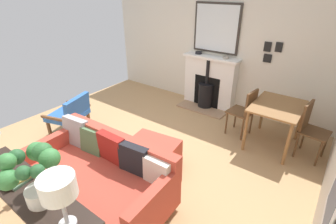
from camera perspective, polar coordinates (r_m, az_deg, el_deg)
ground_plane at (r=4.11m, az=-7.78°, el=-9.69°), size 5.13×5.24×0.01m
wall_left at (r=5.51m, az=10.56°, el=15.19°), size 0.12×5.24×2.67m
fireplace at (r=5.52m, az=9.43°, el=6.31°), size 0.63×1.23×1.13m
mirror_over_mantel at (r=5.35m, az=11.12°, el=18.49°), size 0.04×0.99×0.98m
mantel_bowl_near at (r=5.51m, az=7.09°, el=13.50°), size 0.14×0.14×0.05m
mantel_bowl_far at (r=5.24m, az=13.28°, el=12.22°), size 0.12×0.12×0.04m
sofa at (r=3.25m, az=-15.00°, el=-13.78°), size 0.97×1.88×0.83m
ottoman at (r=3.75m, az=-3.44°, el=-8.91°), size 0.62×0.79×0.39m
armchair_accent at (r=4.75m, az=-21.57°, el=-0.10°), size 0.81×0.74×0.74m
console_table at (r=2.76m, az=-29.48°, el=-16.51°), size 0.37×1.73×0.79m
table_lamp_far_end at (r=1.99m, az=-24.08°, el=-15.89°), size 0.26×0.26×0.48m
potted_plant at (r=2.33m, az=-28.83°, el=-11.56°), size 0.47×0.47×0.53m
book_stack at (r=2.80m, az=-31.43°, el=-13.23°), size 0.27×0.21×0.05m
dining_table at (r=4.34m, az=23.91°, el=0.13°), size 0.97×0.74×0.75m
dining_chair_near_fireplace at (r=4.49m, az=17.48°, el=0.57°), size 0.45×0.45×0.89m
dining_chair_by_back_wall at (r=4.35m, az=30.02°, el=-2.85°), size 0.45×0.45×0.90m
photo_gallery_row at (r=5.03m, az=22.75°, el=12.92°), size 0.02×0.32×0.39m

